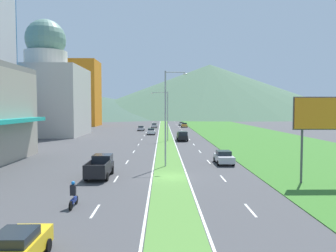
{
  "coord_description": "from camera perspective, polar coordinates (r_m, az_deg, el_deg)",
  "views": [
    {
      "loc": [
        -0.7,
        -31.4,
        6.74
      ],
      "look_at": [
        0.35,
        28.69,
        3.4
      ],
      "focal_mm": 34.91,
      "sensor_mm": 36.0,
      "label": 1
    }
  ],
  "objects": [
    {
      "name": "ground_plane",
      "position": [
        32.12,
        0.28,
        -8.93
      ],
      "size": [
        600.0,
        600.0,
        0.0
      ],
      "primitive_type": "plane",
      "color": "#424244"
    },
    {
      "name": "grass_median",
      "position": [
        91.65,
        -0.56,
        -1.02
      ],
      "size": [
        3.2,
        240.0,
        0.06
      ],
      "primitive_type": "cube",
      "color": "#518438",
      "rests_on": "ground_plane"
    },
    {
      "name": "grass_verge_right",
      "position": [
        94.09,
        12.09,
        -0.98
      ],
      "size": [
        24.0,
        240.0,
        0.06
      ],
      "primitive_type": "cube",
      "color": "#387028",
      "rests_on": "ground_plane"
    },
    {
      "name": "lane_dash_left_1",
      "position": [
        22.54,
        -12.6,
        -14.29
      ],
      "size": [
        0.16,
        2.8,
        0.01
      ],
      "primitive_type": "cube",
      "color": "silver",
      "rests_on": "ground_plane"
    },
    {
      "name": "lane_dash_left_2",
      "position": [
        31.75,
        -9.05,
        -9.11
      ],
      "size": [
        0.16,
        2.8,
        0.01
      ],
      "primitive_type": "cube",
      "color": "silver",
      "rests_on": "ground_plane"
    },
    {
      "name": "lane_dash_left_3",
      "position": [
        41.16,
        -7.16,
        -6.26
      ],
      "size": [
        0.16,
        2.8,
        0.01
      ],
      "primitive_type": "cube",
      "color": "silver",
      "rests_on": "ground_plane"
    },
    {
      "name": "lane_dash_left_4",
      "position": [
        50.66,
        -5.99,
        -4.48
      ],
      "size": [
        0.16,
        2.8,
        0.01
      ],
      "primitive_type": "cube",
      "color": "silver",
      "rests_on": "ground_plane"
    },
    {
      "name": "lane_dash_left_5",
      "position": [
        60.22,
        -5.19,
        -3.25
      ],
      "size": [
        0.16,
        2.8,
        0.01
      ],
      "primitive_type": "cube",
      "color": "silver",
      "rests_on": "ground_plane"
    },
    {
      "name": "lane_dash_left_6",
      "position": [
        69.8,
        -4.61,
        -2.37
      ],
      "size": [
        0.16,
        2.8,
        0.01
      ],
      "primitive_type": "cube",
      "color": "silver",
      "rests_on": "ground_plane"
    },
    {
      "name": "lane_dash_left_7",
      "position": [
        79.4,
        -4.17,
        -1.69
      ],
      "size": [
        0.16,
        2.8,
        0.01
      ],
      "primitive_type": "cube",
      "color": "silver",
      "rests_on": "ground_plane"
    },
    {
      "name": "lane_dash_left_8",
      "position": [
        89.01,
        -3.83,
        -1.17
      ],
      "size": [
        0.16,
        2.8,
        0.01
      ],
      "primitive_type": "cube",
      "color": "silver",
      "rests_on": "ground_plane"
    },
    {
      "name": "lane_dash_left_9",
      "position": [
        98.63,
        -3.55,
        -0.74
      ],
      "size": [
        0.16,
        2.8,
        0.01
      ],
      "primitive_type": "cube",
      "color": "silver",
      "rests_on": "ground_plane"
    },
    {
      "name": "lane_dash_left_10",
      "position": [
        108.26,
        -3.33,
        -0.39
      ],
      "size": [
        0.16,
        2.8,
        0.01
      ],
      "primitive_type": "cube",
      "color": "silver",
      "rests_on": "ground_plane"
    },
    {
      "name": "lane_dash_left_11",
      "position": [
        117.89,
        -3.14,
        -0.1
      ],
      "size": [
        0.16,
        2.8,
        0.01
      ],
      "primitive_type": "cube",
      "color": "silver",
      "rests_on": "ground_plane"
    },
    {
      "name": "lane_dash_left_12",
      "position": [
        127.52,
        -2.98,
        0.15
      ],
      "size": [
        0.16,
        2.8,
        0.01
      ],
      "primitive_type": "cube",
      "color": "silver",
      "rests_on": "ground_plane"
    },
    {
      "name": "lane_dash_left_13",
      "position": [
        137.16,
        -2.84,
        0.36
      ],
      "size": [
        0.16,
        2.8,
        0.01
      ],
      "primitive_type": "cube",
      "color": "silver",
      "rests_on": "ground_plane"
    },
    {
      "name": "lane_dash_left_14",
      "position": [
        146.8,
        -2.72,
        0.55
      ],
      "size": [
        0.16,
        2.8,
        0.01
      ],
      "primitive_type": "cube",
      "color": "silver",
      "rests_on": "ground_plane"
    },
    {
      "name": "lane_dash_left_15",
      "position": [
        156.45,
        -2.61,
        0.71
      ],
      "size": [
        0.16,
        2.8,
        0.01
      ],
      "primitive_type": "cube",
      "color": "silver",
      "rests_on": "ground_plane"
    },
    {
      "name": "lane_dash_right_1",
      "position": [
        22.85,
        14.19,
        -14.06
      ],
      "size": [
        0.16,
        2.8,
        0.01
      ],
      "primitive_type": "cube",
      "color": "silver",
      "rests_on": "ground_plane"
    },
    {
      "name": "lane_dash_right_2",
      "position": [
        31.97,
        9.6,
        -9.03
      ],
      "size": [
        0.16,
        2.8,
        0.01
      ],
      "primitive_type": "cube",
      "color": "silver",
      "rests_on": "ground_plane"
    },
    {
      "name": "lane_dash_right_3",
      "position": [
        41.33,
        7.13,
        -6.22
      ],
      "size": [
        0.16,
        2.8,
        0.01
      ],
      "primitive_type": "cube",
      "color": "silver",
      "rests_on": "ground_plane"
    },
    {
      "name": "lane_dash_right_4",
      "position": [
        50.81,
        5.58,
        -4.45
      ],
      "size": [
        0.16,
        2.8,
        0.01
      ],
      "primitive_type": "cube",
      "color": "silver",
      "rests_on": "ground_plane"
    },
    {
      "name": "lane_dash_right_5",
      "position": [
        60.34,
        4.53,
        -3.24
      ],
      "size": [
        0.16,
        2.8,
        0.01
      ],
      "primitive_type": "cube",
      "color": "silver",
      "rests_on": "ground_plane"
    },
    {
      "name": "lane_dash_right_6",
      "position": [
        69.9,
        3.77,
        -2.36
      ],
      "size": [
        0.16,
        2.8,
        0.01
      ],
      "primitive_type": "cube",
      "color": "silver",
      "rests_on": "ground_plane"
    },
    {
      "name": "lane_dash_right_7",
      "position": [
        79.49,
        3.19,
        -1.69
      ],
      "size": [
        0.16,
        2.8,
        0.01
      ],
      "primitive_type": "cube",
      "color": "silver",
      "rests_on": "ground_plane"
    },
    {
      "name": "lane_dash_right_8",
      "position": [
        89.09,
        2.74,
        -1.16
      ],
      "size": [
        0.16,
        2.8,
        0.01
      ],
      "primitive_type": "cube",
      "color": "silver",
      "rests_on": "ground_plane"
    },
    {
      "name": "lane_dash_right_9",
      "position": [
        98.7,
        2.37,
        -0.74
      ],
      "size": [
        0.16,
        2.8,
        0.01
      ],
      "primitive_type": "cube",
      "color": "silver",
      "rests_on": "ground_plane"
    },
    {
      "name": "lane_dash_right_10",
      "position": [
        108.32,
        2.07,
        -0.39
      ],
      "size": [
        0.16,
        2.8,
        0.01
      ],
      "primitive_type": "cube",
      "color": "silver",
      "rests_on": "ground_plane"
    },
    {
      "name": "lane_dash_right_11",
      "position": [
        117.95,
        1.82,
        -0.09
      ],
      "size": [
        0.16,
        2.8,
        0.01
      ],
      "primitive_type": "cube",
      "color": "silver",
      "rests_on": "ground_plane"
    },
    {
      "name": "lane_dash_right_12",
      "position": [
        127.58,
        1.61,
        0.15
      ],
      "size": [
        0.16,
        2.8,
        0.01
      ],
      "primitive_type": "cube",
      "color": "silver",
      "rests_on": "ground_plane"
    },
    {
      "name": "lane_dash_right_13",
      "position": [
        137.21,
        1.42,
        0.37
      ],
      "size": [
        0.16,
        2.8,
        0.01
      ],
      "primitive_type": "cube",
      "color": "silver",
      "rests_on": "ground_plane"
    },
    {
      "name": "lane_dash_right_14",
      "position": [
        146.85,
        1.27,
        0.55
      ],
      "size": [
        0.16,
        2.8,
        0.01
      ],
      "primitive_type": "cube",
      "color": "silver",
      "rests_on": "ground_plane"
    },
    {
      "name": "lane_dash_right_15",
      "position": [
        156.49,
        1.13,
        0.71
      ],
      "size": [
        0.16,
        2.8,
        0.01
      ],
      "primitive_type": "cube",
      "color": "silver",
      "rests_on": "ground_plane"
    },
    {
      "name": "edge_line_median_left",
      "position": [
        91.65,
        -1.65,
        -1.04
      ],
      "size": [
        0.16,
        240.0,
        0.01
      ],
      "primitive_type": "cube",
      "color": "silver",
      "rests_on": "ground_plane"
    },
    {
      "name": "edge_line_median_right",
      "position": [
        91.68,
        0.54,
        -1.03
      ],
      "size": [
        0.16,
        240.0,
        0.01
      ],
      "primitive_type": "cube",
      "color": "silver",
      "rests_on": "ground_plane"
    },
    {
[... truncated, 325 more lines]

